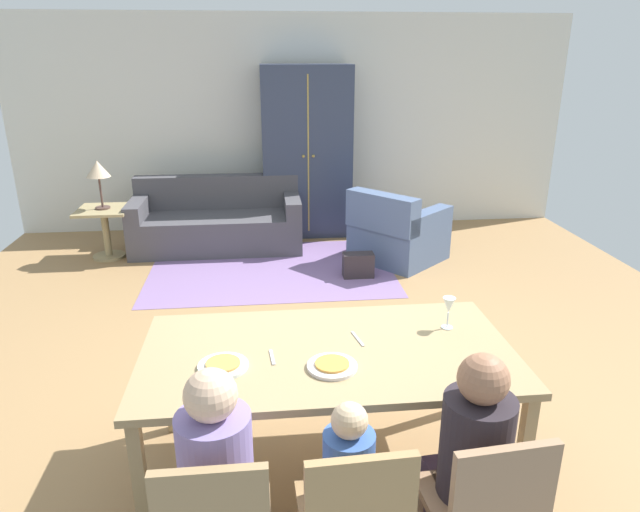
# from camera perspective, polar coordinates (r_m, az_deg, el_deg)

# --- Properties ---
(ground_plane) EXTENTS (7.14, 6.21, 0.02)m
(ground_plane) POSITION_cam_1_polar(r_m,az_deg,el_deg) (4.88, 0.03, -7.43)
(ground_plane) COLOR #987349
(back_wall) EXTENTS (7.14, 0.10, 2.70)m
(back_wall) POSITION_cam_1_polar(r_m,az_deg,el_deg) (7.53, -2.57, 13.14)
(back_wall) COLOR silver
(back_wall) RESTS_ON ground_plane
(dining_table) EXTENTS (1.95, 1.02, 0.76)m
(dining_table) POSITION_cam_1_polar(r_m,az_deg,el_deg) (3.03, 0.79, -10.51)
(dining_table) COLOR #9D865C
(dining_table) RESTS_ON ground_plane
(plate_near_man) EXTENTS (0.25, 0.25, 0.02)m
(plate_near_man) POSITION_cam_1_polar(r_m,az_deg,el_deg) (2.88, -9.75, -10.88)
(plate_near_man) COLOR silver
(plate_near_man) RESTS_ON dining_table
(pizza_near_man) EXTENTS (0.17, 0.17, 0.01)m
(pizza_near_man) POSITION_cam_1_polar(r_m,az_deg,el_deg) (2.88, -9.77, -10.62)
(pizza_near_man) COLOR gold
(pizza_near_man) RESTS_ON plate_near_man
(plate_near_child) EXTENTS (0.25, 0.25, 0.02)m
(plate_near_child) POSITION_cam_1_polar(r_m,az_deg,el_deg) (2.84, 1.23, -11.07)
(plate_near_child) COLOR silver
(plate_near_child) RESTS_ON dining_table
(pizza_near_child) EXTENTS (0.17, 0.17, 0.01)m
(pizza_near_child) POSITION_cam_1_polar(r_m,az_deg,el_deg) (2.83, 1.23, -10.81)
(pizza_near_child) COLOR gold
(pizza_near_child) RESTS_ON plate_near_child
(wine_glass) EXTENTS (0.07, 0.07, 0.19)m
(wine_glass) POSITION_cam_1_polar(r_m,az_deg,el_deg) (3.24, 12.86, -4.99)
(wine_glass) COLOR silver
(wine_glass) RESTS_ON dining_table
(fork) EXTENTS (0.03, 0.15, 0.01)m
(fork) POSITION_cam_1_polar(r_m,az_deg,el_deg) (2.94, -4.85, -10.15)
(fork) COLOR silver
(fork) RESTS_ON dining_table
(knife) EXTENTS (0.05, 0.17, 0.01)m
(knife) POSITION_cam_1_polar(r_m,az_deg,el_deg) (3.11, 3.82, -8.33)
(knife) COLOR silver
(knife) RESTS_ON dining_table
(person_man) EXTENTS (0.30, 0.40, 1.11)m
(person_man) POSITION_cam_1_polar(r_m,az_deg,el_deg) (2.57, -10.15, -22.38)
(person_man) COLOR navy
(person_man) RESTS_ON ground_plane
(person_child) EXTENTS (0.22, 0.29, 0.92)m
(person_child) POSITION_cam_1_polar(r_m,az_deg,el_deg) (2.63, 2.69, -23.23)
(person_child) COLOR #3E4240
(person_child) RESTS_ON ground_plane
(dining_chair_woman) EXTENTS (0.45, 0.45, 0.87)m
(dining_chair_woman) POSITION_cam_1_polar(r_m,az_deg,el_deg) (2.60, 16.35, -23.13)
(dining_chair_woman) COLOR #9D7758
(dining_chair_woman) RESTS_ON ground_plane
(person_woman) EXTENTS (0.30, 0.41, 1.11)m
(person_woman) POSITION_cam_1_polar(r_m,az_deg,el_deg) (2.70, 14.75, -20.41)
(person_woman) COLOR #3D2E45
(person_woman) RESTS_ON ground_plane
(area_rug) EXTENTS (2.60, 1.80, 0.01)m
(area_rug) POSITION_cam_1_polar(r_m,az_deg,el_deg) (6.17, -4.95, -1.36)
(area_rug) COLOR slate
(area_rug) RESTS_ON ground_plane
(couch) EXTENTS (1.98, 0.86, 0.82)m
(couch) POSITION_cam_1_polar(r_m,az_deg,el_deg) (6.91, -10.31, 3.33)
(couch) COLOR #47454B
(couch) RESTS_ON ground_plane
(armchair) EXTENTS (1.21, 1.21, 0.82)m
(armchair) POSITION_cam_1_polar(r_m,az_deg,el_deg) (6.40, 7.72, 2.30)
(armchair) COLOR slate
(armchair) RESTS_ON ground_plane
(armoire) EXTENTS (1.10, 0.59, 2.10)m
(armoire) POSITION_cam_1_polar(r_m,az_deg,el_deg) (7.20, -1.38, 10.43)
(armoire) COLOR #30384E
(armoire) RESTS_ON ground_plane
(side_table) EXTENTS (0.56, 0.56, 0.58)m
(side_table) POSITION_cam_1_polar(r_m,az_deg,el_deg) (6.85, -20.85, 2.86)
(side_table) COLOR #9D8C60
(side_table) RESTS_ON ground_plane
(table_lamp) EXTENTS (0.26, 0.26, 0.54)m
(table_lamp) POSITION_cam_1_polar(r_m,az_deg,el_deg) (6.71, -21.50, 8.01)
(table_lamp) COLOR #513933
(table_lamp) RESTS_ON side_table
(handbag) EXTENTS (0.32, 0.16, 0.26)m
(handbag) POSITION_cam_1_polar(r_m,az_deg,el_deg) (5.93, 3.88, -0.93)
(handbag) COLOR #30292A
(handbag) RESTS_ON ground_plane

